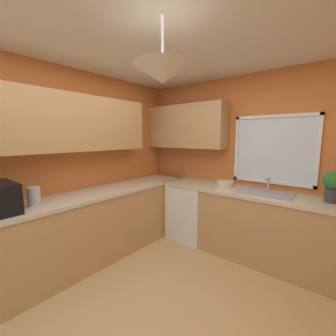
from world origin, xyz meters
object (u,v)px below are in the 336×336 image
dishwasher (191,211)px  bowl (225,184)px  kettle (34,196)px  sink_assembly (265,192)px  potted_plant (333,185)px

dishwasher → bowl: 0.76m
kettle → sink_assembly: bearing=50.2°
sink_assembly → bowl: size_ratio=2.78×
kettle → bowl: bearing=60.2°
dishwasher → bowl: bowl is taller
kettle → bowl: 2.39m
dishwasher → bowl: (0.55, 0.03, 0.52)m
dishwasher → potted_plant: bearing=2.6°
sink_assembly → bowl: bearing=-179.4°
dishwasher → potted_plant: size_ratio=2.51×
dishwasher → sink_assembly: 1.20m
dishwasher → sink_assembly: (1.10, 0.04, 0.49)m
kettle → potted_plant: (2.43, 2.13, 0.10)m
kettle → sink_assembly: (1.74, 2.08, -0.09)m
kettle → potted_plant: bearing=41.2°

